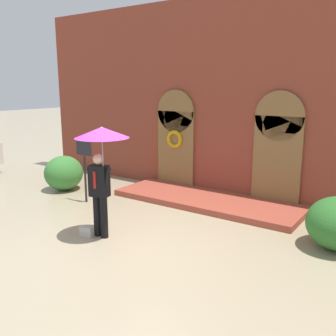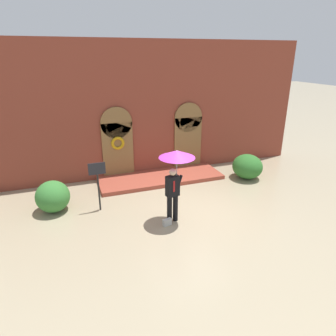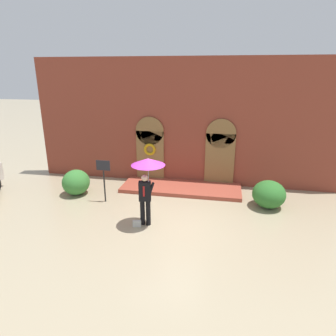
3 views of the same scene
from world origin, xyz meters
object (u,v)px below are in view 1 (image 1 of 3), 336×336
person_with_umbrella (101,149)px  sign_post (84,161)px  handbag (86,232)px  shrub_left (64,173)px

person_with_umbrella → sign_post: 2.76m
handbag → shrub_left: size_ratio=0.23×
sign_post → shrub_left: (-1.49, 0.48, -0.63)m
sign_post → handbag: bearing=-43.2°
person_with_umbrella → handbag: size_ratio=8.44×
person_with_umbrella → shrub_left: (-3.66, 2.00, -1.38)m
sign_post → shrub_left: sign_post is taller
handbag → person_with_umbrella: bearing=16.5°
sign_post → shrub_left: bearing=161.9°
person_with_umbrella → shrub_left: bearing=151.3°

